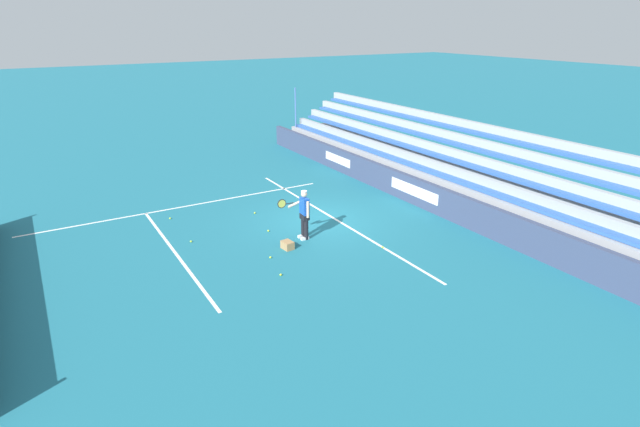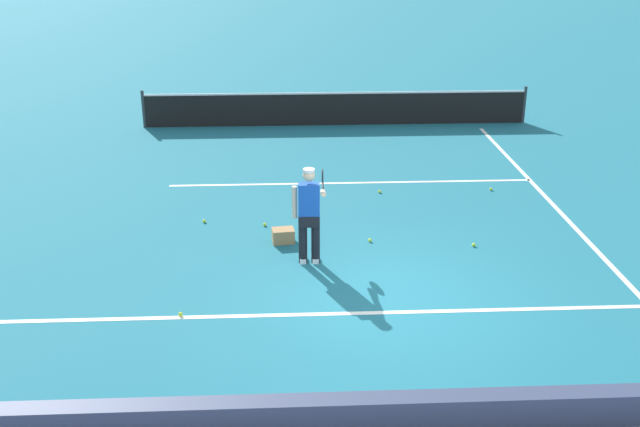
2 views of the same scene
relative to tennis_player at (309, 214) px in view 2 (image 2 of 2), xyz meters
The scene contains 14 objects.
ground_plane 1.97m from the tennis_player, 51.28° to the right, with size 160.00×160.00×0.00m, color #1E6B7F.
court_baseline_white 2.35m from the tennis_player, 59.56° to the right, with size 12.00×0.10×0.01m, color white.
court_sideline_white 5.90m from the tennis_player, 26.76° to the left, with size 0.10×12.00×0.01m, color white.
court_service_line_white 4.36m from the tennis_player, 75.07° to the left, with size 8.22×0.10×0.01m, color white.
tennis_player is the anchor object (origin of this frame).
ball_box_cardboard 1.25m from the tennis_player, 117.72° to the left, with size 0.40×0.30×0.26m, color #A87F51.
tennis_ball_far_left 2.86m from the tennis_player, 137.88° to the right, with size 0.07×0.07×0.07m, color #CCE533.
tennis_ball_by_box 1.65m from the tennis_player, 35.11° to the left, with size 0.07×0.07×0.07m, color #CCE533.
tennis_ball_toward_net 5.47m from the tennis_player, 40.05° to the left, with size 0.07×0.07×0.07m, color #CCE533.
tennis_ball_on_baseline 3.19m from the tennis_player, ahead, with size 0.07×0.07×0.07m, color #CCE533.
tennis_ball_stray_back 3.91m from the tennis_player, 64.27° to the left, with size 0.07×0.07×0.07m, color #CCE533.
tennis_ball_midcourt 2.05m from the tennis_player, 116.13° to the left, with size 0.07×0.07×0.07m, color #CCE533.
tennis_ball_far_right 2.90m from the tennis_player, 136.64° to the left, with size 0.07×0.07×0.07m, color #CCE533.
tennis_net 9.32m from the tennis_player, 83.21° to the left, with size 11.09×0.09×1.07m.
Camera 2 is at (-1.50, -10.48, 5.61)m, focal length 42.00 mm.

